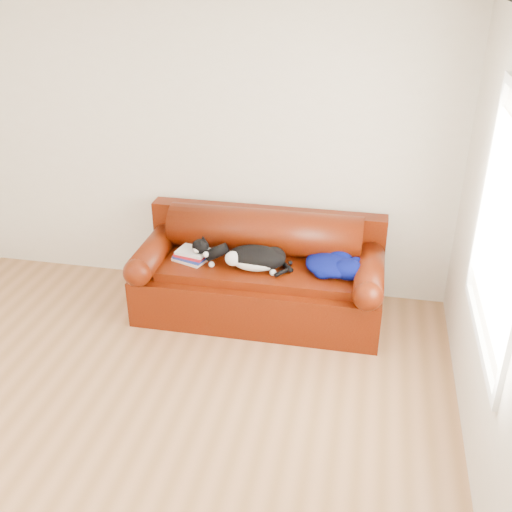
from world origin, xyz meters
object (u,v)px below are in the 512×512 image
(sofa_base, at_px, (259,289))
(blanket, at_px, (334,264))
(cat, at_px, (255,258))
(book_stack, at_px, (192,255))

(sofa_base, distance_m, blanket, 0.71)
(sofa_base, xyz_separation_m, cat, (-0.01, -0.11, 0.36))
(book_stack, distance_m, cat, 0.57)
(book_stack, xyz_separation_m, blanket, (1.21, 0.04, 0.02))
(sofa_base, xyz_separation_m, book_stack, (-0.58, -0.06, 0.31))
(sofa_base, height_order, cat, cat)
(book_stack, relative_size, cat, 0.46)
(cat, distance_m, blanket, 0.65)
(sofa_base, relative_size, blanket, 4.00)
(cat, bearing_deg, book_stack, 164.69)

